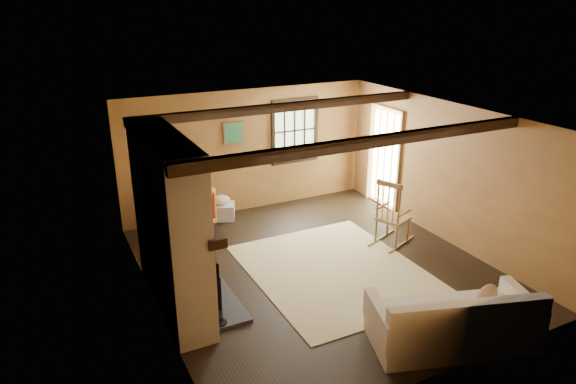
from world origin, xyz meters
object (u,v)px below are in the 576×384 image
sofa (454,325)px  fireplace (172,231)px  laundry_basket (221,212)px  rocking_chair (392,217)px  armchair (183,212)px

sofa → fireplace: bearing=156.3°
laundry_basket → sofa: bearing=-76.0°
laundry_basket → fireplace: bearing=-121.5°
rocking_chair → armchair: bearing=34.2°
fireplace → laundry_basket: (1.53, 2.50, -0.95)m
sofa → armchair: bearing=131.5°
rocking_chair → laundry_basket: rocking_chair is taller
armchair → fireplace: bearing=27.2°
laundry_basket → armchair: 0.93m
armchair → laundry_basket: bearing=156.4°
sofa → armchair: size_ratio=2.36×
armchair → sofa: bearing=69.2°
rocking_chair → laundry_basket: bearing=21.3°
fireplace → laundry_basket: fireplace is taller
armchair → rocking_chair: bearing=102.5°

